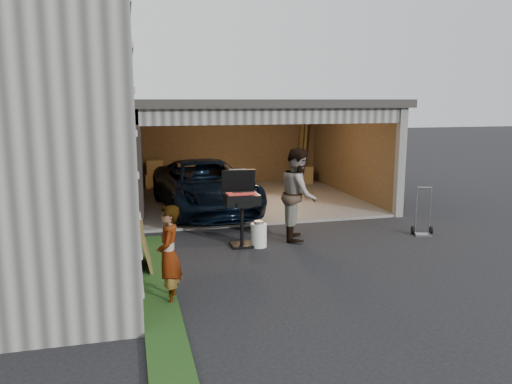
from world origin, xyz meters
TOP-DOWN VIEW (x-y plane):
  - ground at (0.00, 0.00)m, footprint 80.00×80.00m
  - groundcover_strip at (-2.25, -1.00)m, footprint 0.50×8.00m
  - garage at (0.76, 6.79)m, footprint 6.80×6.30m
  - minivan at (-0.71, 5.20)m, footprint 2.53×4.82m
  - woman at (-2.10, -0.50)m, footprint 0.42×0.57m
  - man at (0.80, 2.25)m, footprint 0.97×1.11m
  - bbq_grill at (-0.47, 2.04)m, footprint 0.68×0.60m
  - propane_tank at (-0.15, 1.89)m, footprint 0.42×0.42m
  - plywood_panel at (-2.40, 1.05)m, footprint 0.26×0.92m
  - hand_truck at (3.53, 1.87)m, footprint 0.47×0.42m

SIDE VIEW (x-z plane):
  - ground at x=0.00m, z-range 0.00..0.00m
  - groundcover_strip at x=-2.25m, z-range 0.00..0.06m
  - hand_truck at x=3.53m, z-range -0.33..0.73m
  - propane_tank at x=-0.15m, z-range 0.00..0.47m
  - plywood_panel at x=-2.40m, z-range 0.00..1.01m
  - minivan at x=-0.71m, z-range 0.00..1.29m
  - woman at x=-2.10m, z-range 0.00..1.44m
  - bbq_grill at x=-0.47m, z-range 0.15..1.66m
  - man at x=0.80m, z-range 0.00..1.92m
  - garage at x=0.76m, z-range 0.42..3.32m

